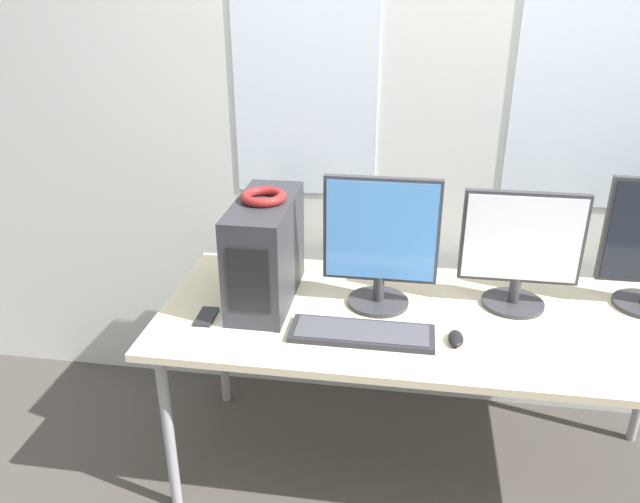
{
  "coord_description": "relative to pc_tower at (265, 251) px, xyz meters",
  "views": [
    {
      "loc": [
        -0.1,
        -1.59,
        1.87
      ],
      "look_at": [
        -0.41,
        0.41,
        0.96
      ],
      "focal_mm": 35.0,
      "sensor_mm": 36.0,
      "label": 1
    }
  ],
  "objects": [
    {
      "name": "wall_back",
      "position": [
        0.62,
        0.5,
        0.43
      ],
      "size": [
        8.0,
        0.07,
        2.7
      ],
      "color": "silver",
      "rests_on": "ground_plane"
    },
    {
      "name": "desk",
      "position": [
        0.62,
        -0.04,
        -0.24
      ],
      "size": [
        1.99,
        0.82,
        0.73
      ],
      "color": "beige",
      "rests_on": "ground_plane"
    },
    {
      "name": "pc_tower",
      "position": [
        0.0,
        0.0,
        0.0
      ],
      "size": [
        0.2,
        0.49,
        0.39
      ],
      "color": "#2D2D33",
      "rests_on": "desk"
    },
    {
      "name": "headphones",
      "position": [
        0.0,
        0.0,
        0.21
      ],
      "size": [
        0.16,
        0.16,
        0.03
      ],
      "color": "maroon",
      "rests_on": "pc_tower"
    },
    {
      "name": "monitor_main",
      "position": [
        0.42,
        0.02,
        0.06
      ],
      "size": [
        0.41,
        0.23,
        0.49
      ],
      "color": "#333338",
      "rests_on": "desk"
    },
    {
      "name": "monitor_right_near",
      "position": [
        0.92,
        0.09,
        0.03
      ],
      "size": [
        0.43,
        0.23,
        0.44
      ],
      "color": "#333338",
      "rests_on": "desk"
    },
    {
      "name": "keyboard",
      "position": [
        0.38,
        -0.22,
        -0.18
      ],
      "size": [
        0.49,
        0.16,
        0.02
      ],
      "color": "#28282D",
      "rests_on": "desk"
    },
    {
      "name": "mouse",
      "position": [
        0.7,
        -0.21,
        -0.18
      ],
      "size": [
        0.05,
        0.1,
        0.03
      ],
      "color": "black",
      "rests_on": "desk"
    },
    {
      "name": "cell_phone",
      "position": [
        -0.18,
        -0.18,
        -0.19
      ],
      "size": [
        0.07,
        0.13,
        0.01
      ],
      "rotation": [
        0.0,
        0.0,
        0.03
      ],
      "color": "#232328",
      "rests_on": "desk"
    },
    {
      "name": "paper_sheet_left",
      "position": [
        -0.03,
        -0.27,
        -0.19
      ],
      "size": [
        0.25,
        0.33,
        0.0
      ],
      "rotation": [
        0.0,
        0.0,
        -0.16
      ],
      "color": "white",
      "rests_on": "desk"
    }
  ]
}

